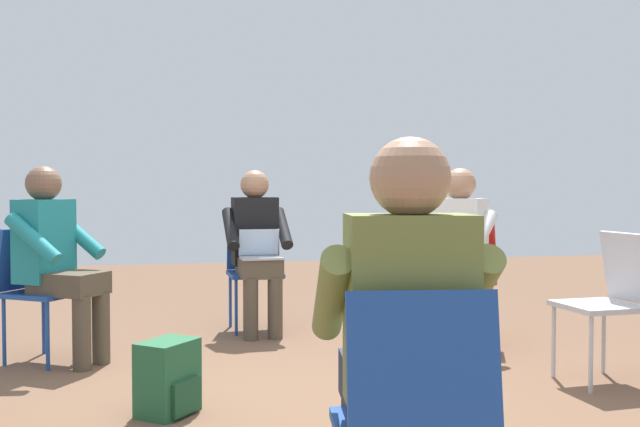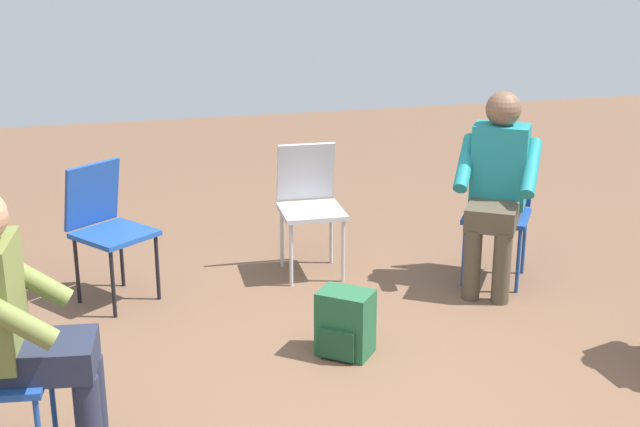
# 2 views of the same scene
# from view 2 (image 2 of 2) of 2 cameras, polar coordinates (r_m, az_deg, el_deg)

# --- Properties ---
(ground_plane) EXTENTS (14.00, 14.00, 0.00)m
(ground_plane) POSITION_cam_2_polar(r_m,az_deg,el_deg) (4.33, 4.52, -12.73)
(ground_plane) COLOR brown
(chair_east) EXTENTS (0.45, 0.41, 0.85)m
(chair_east) POSITION_cam_2_polar(r_m,az_deg,el_deg) (5.82, -0.68, 0.91)
(chair_east) COLOR #B7B7BC
(chair_east) RESTS_ON ground
(chair_northeast) EXTENTS (0.58, 0.57, 0.85)m
(chair_northeast) POSITION_cam_2_polar(r_m,az_deg,el_deg) (5.53, -13.52, -0.55)
(chair_northeast) COLOR #1E4799
(chair_northeast) RESTS_ON ground
(chair_southeast) EXTENTS (0.58, 0.56, 0.85)m
(chair_southeast) POSITION_cam_2_polar(r_m,az_deg,el_deg) (5.84, 11.36, 0.61)
(chair_southeast) COLOR #1E4799
(chair_southeast) RESTS_ON ground
(person_in_olive) EXTENTS (0.53, 0.55, 1.24)m
(person_in_olive) POSITION_cam_2_polar(r_m,az_deg,el_deg) (3.84, -18.90, -6.31)
(person_in_olive) COLOR #23283D
(person_in_olive) RESTS_ON ground
(person_in_teal) EXTENTS (0.63, 0.63, 1.24)m
(person_in_teal) POSITION_cam_2_polar(r_m,az_deg,el_deg) (5.63, 11.27, 2.05)
(person_in_teal) COLOR #4C4233
(person_in_teal) RESTS_ON ground
(backpack_near_laptop_user) EXTENTS (0.33, 0.34, 0.36)m
(backpack_near_laptop_user) POSITION_cam_2_polar(r_m,az_deg,el_deg) (4.81, 1.64, -7.25)
(backpack_near_laptop_user) COLOR #235B38
(backpack_near_laptop_user) RESTS_ON ground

